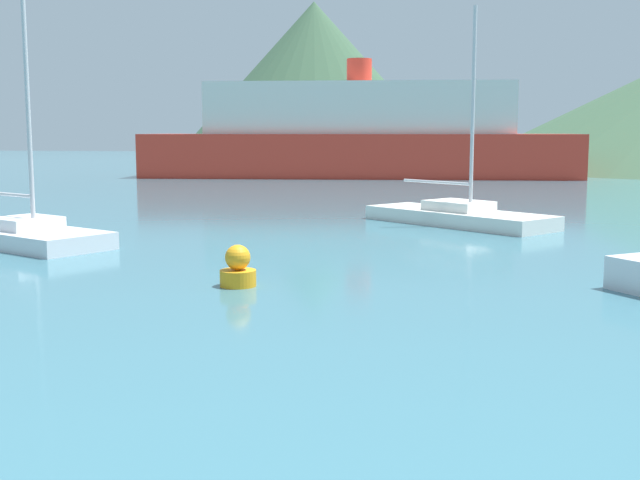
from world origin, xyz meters
TOP-DOWN VIEW (x-y plane):
  - sailboat_inner at (2.81, 27.30)m, footprint 6.52×5.93m
  - sailboat_outer at (-8.69, 20.17)m, footprint 5.56×4.26m
  - ferry_distant at (-4.21, 54.97)m, footprint 29.54×9.56m
  - buoy_marker at (-1.43, 15.64)m, footprint 0.73×0.73m
  - hill_west at (-13.04, 85.24)m, footprint 30.30×30.30m

SIDE VIEW (x-z plane):
  - sailboat_inner at x=2.81m, z-range -3.19..3.85m
  - buoy_marker at x=-1.43m, z-range -0.07..0.76m
  - sailboat_outer at x=-8.69m, z-range -5.06..5.90m
  - ferry_distant at x=-4.21m, z-range -1.19..6.74m
  - hill_west at x=-13.04m, z-range 0.00..16.58m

